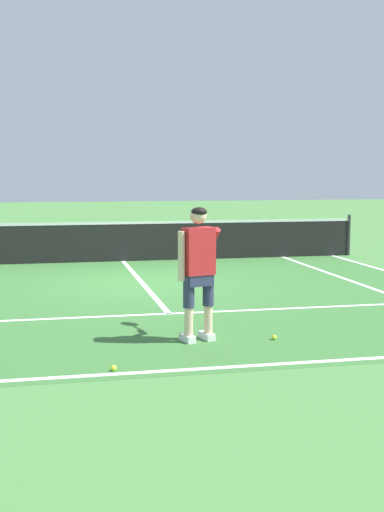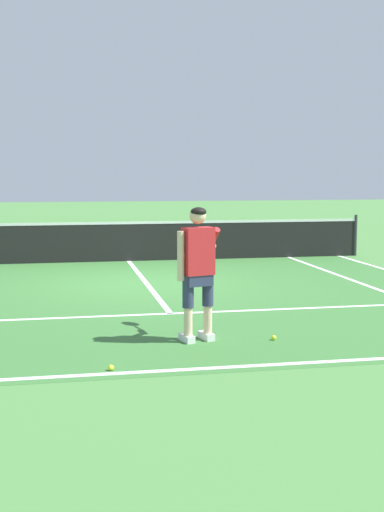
% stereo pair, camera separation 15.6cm
% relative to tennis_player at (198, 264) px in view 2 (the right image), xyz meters
% --- Properties ---
extents(ground_plane, '(80.00, 80.00, 0.00)m').
position_rel_tennis_player_xyz_m(ground_plane, '(-0.07, 4.70, -0.99)').
color(ground_plane, '#477F3D').
extents(court_inner_surface, '(10.98, 9.77, 0.00)m').
position_rel_tennis_player_xyz_m(court_inner_surface, '(-0.07, 3.44, -0.99)').
color(court_inner_surface, '#387033').
rests_on(court_inner_surface, ground).
extents(line_baseline, '(10.98, 0.10, 0.01)m').
position_rel_tennis_player_xyz_m(line_baseline, '(-0.07, -1.25, -0.99)').
color(line_baseline, white).
rests_on(line_baseline, ground).
extents(line_service, '(8.23, 0.10, 0.01)m').
position_rel_tennis_player_xyz_m(line_service, '(-0.07, 1.72, -0.99)').
color(line_service, white).
rests_on(line_service, ground).
extents(line_centre_service, '(0.10, 6.40, 0.01)m').
position_rel_tennis_player_xyz_m(line_centre_service, '(-0.07, 4.92, -0.99)').
color(line_centre_service, white).
rests_on(line_centre_service, ground).
extents(line_singles_right, '(0.10, 9.37, 0.01)m').
position_rel_tennis_player_xyz_m(line_singles_right, '(4.04, 3.44, -0.99)').
color(line_singles_right, white).
rests_on(line_singles_right, ground).
extents(tennis_net, '(11.96, 0.08, 1.07)m').
position_rel_tennis_player_xyz_m(tennis_net, '(-0.07, 8.12, -0.49)').
color(tennis_net, '#333338').
rests_on(tennis_net, ground).
extents(tennis_player, '(0.59, 1.21, 1.71)m').
position_rel_tennis_player_xyz_m(tennis_player, '(0.00, 0.00, 0.00)').
color(tennis_player, white).
rests_on(tennis_player, ground).
extents(tennis_ball_near_feet, '(0.07, 0.07, 0.07)m').
position_rel_tennis_player_xyz_m(tennis_ball_near_feet, '(-1.19, -1.12, -0.96)').
color(tennis_ball_near_feet, '#CCE02D').
rests_on(tennis_ball_near_feet, ground).
extents(tennis_ball_by_baseline, '(0.07, 0.07, 0.07)m').
position_rel_tennis_player_xyz_m(tennis_ball_by_baseline, '(0.97, -0.17, -0.96)').
color(tennis_ball_by_baseline, '#CCE02D').
rests_on(tennis_ball_by_baseline, ground).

